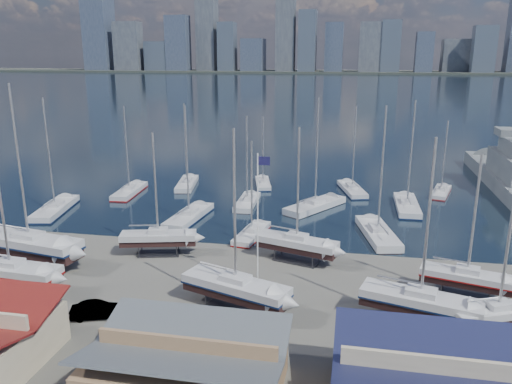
# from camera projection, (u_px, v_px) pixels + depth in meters

# --- Properties ---
(ground) EXTENTS (1400.00, 1400.00, 0.00)m
(ground) POSITION_uv_depth(u_px,v_px,m) (241.00, 285.00, 47.57)
(ground) COLOR #605E59
(ground) RESTS_ON ground
(water) EXTENTS (1400.00, 600.00, 0.40)m
(water) POSITION_uv_depth(u_px,v_px,m) (340.00, 87.00, 341.02)
(water) COLOR #172535
(water) RESTS_ON ground
(far_shore) EXTENTS (1400.00, 80.00, 2.20)m
(far_shore) POSITION_uv_depth(u_px,v_px,m) (346.00, 72.00, 586.77)
(far_shore) COLOR #2D332D
(far_shore) RESTS_ON ground
(skyline) EXTENTS (639.14, 43.80, 107.69)m
(skyline) POSITION_uv_depth(u_px,v_px,m) (341.00, 38.00, 572.17)
(skyline) COLOR #475166
(skyline) RESTS_ON far_shore
(shed_grey) EXTENTS (12.60, 8.40, 4.17)m
(shed_grey) POSITION_uv_depth(u_px,v_px,m) (187.00, 364.00, 31.86)
(shed_grey) COLOR #8C6B4C
(shed_grey) RESTS_ON ground
(sailboat_cradle_0) EXTENTS (12.05, 5.22, 18.63)m
(sailboat_cradle_0) POSITION_uv_depth(u_px,v_px,m) (30.00, 245.00, 51.74)
(sailboat_cradle_0) COLOR #2D2D33
(sailboat_cradle_0) RESTS_ON ground
(sailboat_cradle_1) EXTENTS (9.73, 3.30, 15.51)m
(sailboat_cradle_1) POSITION_uv_depth(u_px,v_px,m) (11.00, 272.00, 45.64)
(sailboat_cradle_1) COLOR #2D2D33
(sailboat_cradle_1) RESTS_ON ground
(sailboat_cradle_2) EXTENTS (8.44, 4.16, 13.48)m
(sailboat_cradle_2) POSITION_uv_depth(u_px,v_px,m) (158.00, 238.00, 54.43)
(sailboat_cradle_2) COLOR #2D2D33
(sailboat_cradle_2) RESTS_ON ground
(sailboat_cradle_3) EXTENTS (10.05, 5.79, 15.71)m
(sailboat_cradle_3) POSITION_uv_depth(u_px,v_px,m) (236.00, 288.00, 42.49)
(sailboat_cradle_3) COLOR #2D2D33
(sailboat_cradle_3) RESTS_ON ground
(sailboat_cradle_4) EXTENTS (9.01, 4.81, 14.30)m
(sailboat_cradle_4) POSITION_uv_depth(u_px,v_px,m) (297.00, 244.00, 52.59)
(sailboat_cradle_4) COLOR #2D2D33
(sailboat_cradle_4) RESTS_ON ground
(sailboat_cradle_5) EXTENTS (9.87, 5.14, 15.41)m
(sailboat_cradle_5) POSITION_uv_depth(u_px,v_px,m) (420.00, 302.00, 40.09)
(sailboat_cradle_5) COLOR #2D2D33
(sailboat_cradle_5) RESTS_ON ground
(sailboat_cradle_6) EXTENTS (8.35, 4.27, 13.23)m
(sailboat_cradle_6) POSITION_uv_depth(u_px,v_px,m) (467.00, 278.00, 44.68)
(sailboat_cradle_6) COLOR #2D2D33
(sailboat_cradle_6) RESTS_ON ground
(sailboat_cradle_7) EXTENTS (7.68, 4.82, 12.46)m
(sailboat_cradle_7) POSITION_uv_depth(u_px,v_px,m) (498.00, 313.00, 38.59)
(sailboat_cradle_7) COLOR #2D2D33
(sailboat_cradle_7) RESTS_ON ground
(sailboat_moored_0) EXTENTS (5.10, 11.44, 16.52)m
(sailboat_moored_0) POSITION_uv_depth(u_px,v_px,m) (55.00, 210.00, 69.43)
(sailboat_moored_0) COLOR black
(sailboat_moored_0) RESTS_ON water
(sailboat_moored_1) EXTENTS (3.35, 9.83, 14.45)m
(sailboat_moored_1) POSITION_uv_depth(u_px,v_px,m) (130.00, 192.00, 78.53)
(sailboat_moored_1) COLOR black
(sailboat_moored_1) RESTS_ON water
(sailboat_moored_2) EXTENTS (4.25, 9.82, 14.36)m
(sailboat_moored_2) POSITION_uv_depth(u_px,v_px,m) (187.00, 185.00, 82.98)
(sailboat_moored_2) COLOR black
(sailboat_moored_2) RESTS_ON water
(sailboat_moored_3) EXTENTS (4.09, 10.82, 15.79)m
(sailboat_moored_3) POSITION_uv_depth(u_px,v_px,m) (189.00, 218.00, 66.30)
(sailboat_moored_3) COLOR black
(sailboat_moored_3) RESTS_ON water
(sailboat_moored_4) EXTENTS (2.70, 9.02, 13.54)m
(sailboat_moored_4) POSITION_uv_depth(u_px,v_px,m) (247.00, 203.00, 72.77)
(sailboat_moored_4) COLOR black
(sailboat_moored_4) RESTS_ON water
(sailboat_moored_5) EXTENTS (4.08, 8.41, 12.12)m
(sailboat_moored_5) POSITION_uv_depth(u_px,v_px,m) (263.00, 184.00, 83.51)
(sailboat_moored_5) COLOR black
(sailboat_moored_5) RESTS_ON water
(sailboat_moored_6) EXTENTS (3.47, 8.42, 12.21)m
(sailboat_moored_6) POSITION_uv_depth(u_px,v_px,m) (252.00, 234.00, 60.17)
(sailboat_moored_6) COLOR black
(sailboat_moored_6) RESTS_ON water
(sailboat_moored_7) EXTENTS (8.49, 10.81, 16.46)m
(sailboat_moored_7) POSITION_uv_depth(u_px,v_px,m) (315.00, 207.00, 70.86)
(sailboat_moored_7) COLOR black
(sailboat_moored_7) RESTS_ON water
(sailboat_moored_8) EXTENTS (5.12, 9.95, 14.33)m
(sailboat_moored_8) POSITION_uv_depth(u_px,v_px,m) (352.00, 190.00, 79.55)
(sailboat_moored_8) COLOR black
(sailboat_moored_8) RESTS_ON water
(sailboat_moored_9) EXTENTS (5.35, 11.32, 16.49)m
(sailboat_moored_9) POSITION_uv_depth(u_px,v_px,m) (378.00, 235.00, 59.95)
(sailboat_moored_9) COLOR black
(sailboat_moored_9) RESTS_ON water
(sailboat_moored_10) EXTENTS (3.04, 10.76, 16.08)m
(sailboat_moored_10) POSITION_uv_depth(u_px,v_px,m) (407.00, 207.00, 70.92)
(sailboat_moored_10) COLOR black
(sailboat_moored_10) RESTS_ON water
(sailboat_moored_11) EXTENTS (4.44, 8.39, 12.08)m
(sailboat_moored_11) POSITION_uv_depth(u_px,v_px,m) (441.00, 193.00, 78.25)
(sailboat_moored_11) COLOR black
(sailboat_moored_11) RESTS_ON water
(car_a) EXTENTS (3.20, 4.67, 1.48)m
(car_a) POSITION_uv_depth(u_px,v_px,m) (51.00, 327.00, 38.81)
(car_a) COLOR gray
(car_a) RESTS_ON ground
(car_b) EXTENTS (4.45, 2.79, 1.38)m
(car_b) POSITION_uv_depth(u_px,v_px,m) (97.00, 310.00, 41.54)
(car_b) COLOR gray
(car_b) RESTS_ON ground
(car_c) EXTENTS (3.10, 4.97, 1.28)m
(car_c) POSITION_uv_depth(u_px,v_px,m) (197.00, 342.00, 36.98)
(car_c) COLOR gray
(car_c) RESTS_ON ground
(car_d) EXTENTS (3.36, 4.72, 1.27)m
(car_d) POSITION_uv_depth(u_px,v_px,m) (375.00, 351.00, 35.87)
(car_d) COLOR gray
(car_d) RESTS_ON ground
(flagpole) EXTENTS (1.14, 0.12, 12.97)m
(flagpole) POSITION_uv_depth(u_px,v_px,m) (259.00, 213.00, 44.68)
(flagpole) COLOR white
(flagpole) RESTS_ON ground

